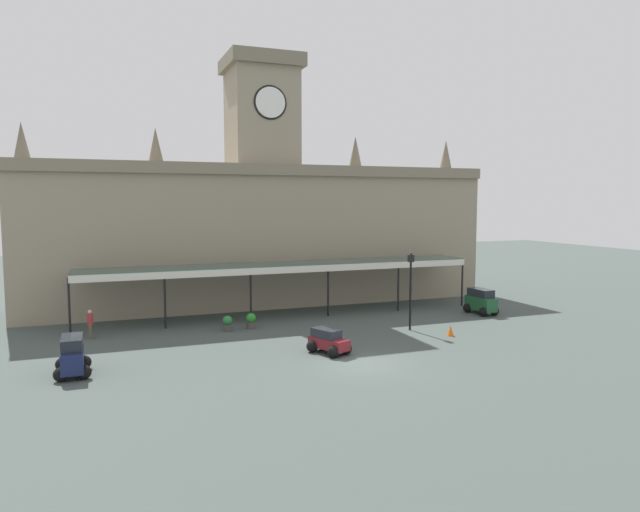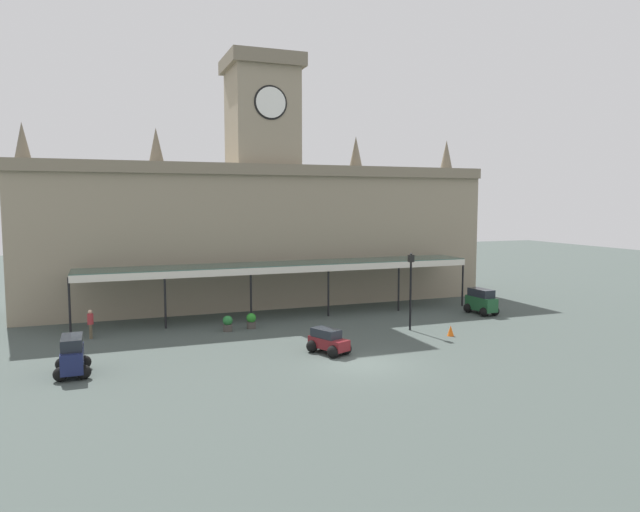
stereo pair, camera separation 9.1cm
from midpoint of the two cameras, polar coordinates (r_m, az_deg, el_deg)
The scene contains 11 objects.
ground_plane at distance 28.54m, azimuth 4.29°, elevation -10.61°, with size 140.00×140.00×0.00m, color #404B47.
station_building at distance 44.86m, azimuth -5.76°, elevation 3.04°, with size 34.92×6.84×18.71m.
entrance_canopy at distance 39.64m, azimuth -3.59°, elevation -0.94°, with size 27.38×3.26×3.63m.
car_navy_van at distance 28.82m, azimuth -23.39°, elevation -9.22°, with size 1.61×2.41×1.77m.
car_green_van at distance 42.08m, azimuth 15.58°, elevation -4.45°, with size 1.70×2.46×1.77m.
car_maroon_estate at distance 30.24m, azimuth 0.75°, elevation -8.57°, with size 2.08×2.42×1.27m.
pedestrian_near_entrance at distance 35.87m, azimuth -21.86°, elevation -6.17°, with size 0.34×0.39×1.67m.
victorian_lamppost at distance 35.53m, azimuth 8.88°, elevation -2.56°, with size 0.30×0.30×4.78m.
traffic_cone at distance 34.93m, azimuth 12.72°, elevation -7.21°, with size 0.40×0.40×0.63m, color orange.
planter_near_kerb at distance 36.26m, azimuth -6.91°, elevation -6.37°, with size 0.60×0.60×0.96m.
planter_forecourt_centre at distance 35.69m, azimuth -9.21°, elevation -6.59°, with size 0.60×0.60×0.96m.
Camera 1 is at (-11.78, -24.78, 7.87)m, focal length 32.32 mm.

